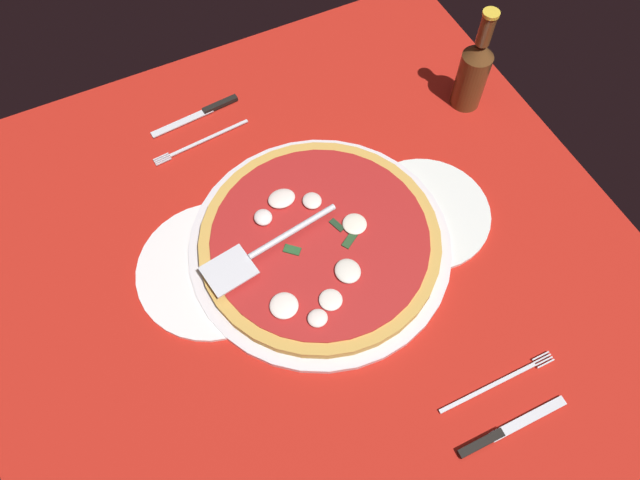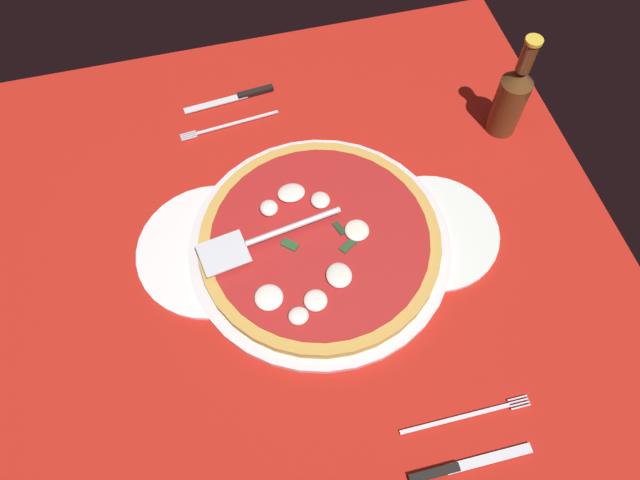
{
  "view_description": "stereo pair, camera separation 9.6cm",
  "coord_description": "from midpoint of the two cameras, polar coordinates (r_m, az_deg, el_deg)",
  "views": [
    {
      "loc": [
        -18.02,
        -41.33,
        86.24
      ],
      "look_at": [
        2.67,
        1.15,
        2.45
      ],
      "focal_mm": 32.99,
      "sensor_mm": 36.0,
      "label": 1
    },
    {
      "loc": [
        -9.0,
        -44.63,
        86.24
      ],
      "look_at": [
        2.67,
        1.15,
        2.45
      ],
      "focal_mm": 32.99,
      "sensor_mm": 36.0,
      "label": 2
    }
  ],
  "objects": [
    {
      "name": "beer_bottle",
      "position": [
        1.13,
        12.26,
        15.53
      ],
      "size": [
        5.66,
        5.66,
        21.26
      ],
      "color": "brown",
      "rests_on": "ground_plane"
    },
    {
      "name": "pizza_server",
      "position": [
        0.93,
        -8.41,
        -1.12
      ],
      "size": [
        24.04,
        7.32,
        1.0
      ],
      "rotation": [
        0.0,
        0.0,
        3.3
      ],
      "color": "silver",
      "rests_on": "pizza"
    },
    {
      "name": "place_setting_near",
      "position": [
        0.91,
        14.04,
        -15.91
      ],
      "size": [
        20.26,
        13.98,
        1.4
      ],
      "rotation": [
        0.0,
        0.0,
        -0.01
      ],
      "color": "white",
      "rests_on": "ground_plane"
    },
    {
      "name": "place_setting_far",
      "position": [
        1.15,
        -13.7,
        10.36
      ],
      "size": [
        21.38,
        15.39,
        1.4
      ],
      "rotation": [
        0.0,
        0.0,
        3.24
      ],
      "color": "white",
      "rests_on": "ground_plane"
    },
    {
      "name": "checker_pattern",
      "position": [
        0.97,
        -3.94,
        -2.07
      ],
      "size": [
        104.96,
        104.96,
        0.1
      ],
      "color": "silver",
      "rests_on": "ground_plane"
    },
    {
      "name": "dinner_plate_left",
      "position": [
        0.98,
        -13.06,
        -2.98
      ],
      "size": [
        24.98,
        24.98,
        1.0
      ],
      "primitive_type": "cylinder",
      "color": "white",
      "rests_on": "ground_plane"
    },
    {
      "name": "pizza",
      "position": [
        0.96,
        -2.89,
        -0.31
      ],
      "size": [
        39.68,
        39.68,
        3.26
      ],
      "color": "gold",
      "rests_on": "pizza_pan"
    },
    {
      "name": "dinner_plate_right",
      "position": [
        1.02,
        7.49,
        2.4
      ],
      "size": [
        22.44,
        22.44,
        1.0
      ],
      "primitive_type": "cylinder",
      "color": "white",
      "rests_on": "ground_plane"
    },
    {
      "name": "ground_plane",
      "position": [
        0.98,
        -3.92,
        -2.2
      ],
      "size": [
        104.96,
        104.96,
        0.8
      ],
      "primitive_type": "cube",
      "color": "#B21E14"
    },
    {
      "name": "pizza_pan",
      "position": [
        0.98,
        -2.81,
        -0.73
      ],
      "size": [
        43.5,
        43.5,
        1.35
      ],
      "primitive_type": "cylinder",
      "color": "silver",
      "rests_on": "ground_plane"
    }
  ]
}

